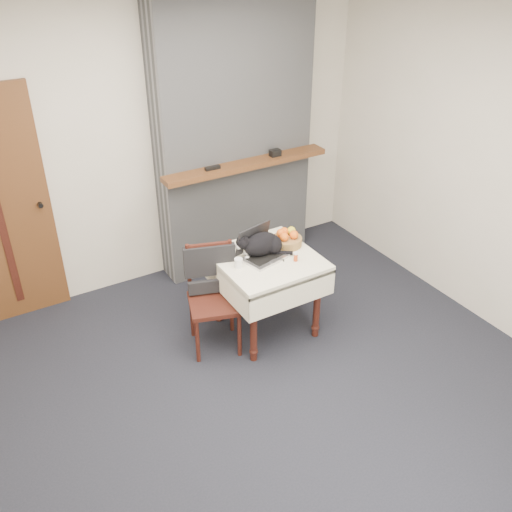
{
  "coord_description": "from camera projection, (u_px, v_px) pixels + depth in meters",
  "views": [
    {
      "loc": [
        -1.51,
        -2.62,
        3.03
      ],
      "look_at": [
        0.42,
        0.64,
        0.78
      ],
      "focal_mm": 40.0,
      "sensor_mm": 36.0,
      "label": 1
    }
  ],
  "objects": [
    {
      "name": "cream_jar",
      "position": [
        239.0,
        263.0,
        4.4
      ],
      "size": [
        0.07,
        0.07,
        0.07
      ],
      "primitive_type": "cylinder",
      "color": "white",
      "rests_on": "side_table"
    },
    {
      "name": "desk_clutter",
      "position": [
        281.0,
        250.0,
        4.64
      ],
      "size": [
        0.13,
        0.12,
        0.01
      ],
      "primitive_type": "cube",
      "rotation": [
        0.0,
        0.0,
        0.75
      ],
      "color": "black",
      "rests_on": "side_table"
    },
    {
      "name": "fruit_basket",
      "position": [
        287.0,
        239.0,
        4.69
      ],
      "size": [
        0.24,
        0.24,
        0.14
      ],
      "color": "olive",
      "rests_on": "side_table"
    },
    {
      "name": "side_table",
      "position": [
        267.0,
        269.0,
        4.6
      ],
      "size": [
        0.78,
        0.78,
        0.7
      ],
      "color": "#3C1910",
      "rests_on": "ground"
    },
    {
      "name": "laptop",
      "position": [
        260.0,
        249.0,
        4.53
      ],
      "size": [
        0.39,
        0.35,
        0.25
      ],
      "rotation": [
        0.0,
        0.0,
        0.23
      ],
      "color": "#B7B7BC",
      "rests_on": "side_table"
    },
    {
      "name": "chair",
      "position": [
        212.0,
        282.0,
        4.49
      ],
      "size": [
        0.49,
        0.49,
        0.88
      ],
      "rotation": [
        0.0,
        0.0,
        -0.31
      ],
      "color": "#3C1910",
      "rests_on": "ground"
    },
    {
      "name": "ground",
      "position": [
        251.0,
        401.0,
        4.15
      ],
      "size": [
        4.5,
        4.5,
        0.0
      ],
      "primitive_type": "plane",
      "color": "black",
      "rests_on": "ground"
    },
    {
      "name": "pill_bottle",
      "position": [
        296.0,
        256.0,
        4.48
      ],
      "size": [
        0.04,
        0.04,
        0.08
      ],
      "color": "#AE3D15",
      "rests_on": "side_table"
    },
    {
      "name": "room_shell",
      "position": [
        213.0,
        151.0,
        3.59
      ],
      "size": [
        4.52,
        4.01,
        2.61
      ],
      "color": "beige",
      "rests_on": "ground"
    },
    {
      "name": "chimney",
      "position": [
        234.0,
        136.0,
        5.25
      ],
      "size": [
        1.62,
        0.48,
        2.6
      ],
      "color": "gray",
      "rests_on": "ground"
    },
    {
      "name": "cat",
      "position": [
        262.0,
        244.0,
        4.53
      ],
      "size": [
        0.44,
        0.27,
        0.22
      ],
      "rotation": [
        0.0,
        0.0,
        -0.2
      ],
      "color": "black",
      "rests_on": "side_table"
    }
  ]
}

